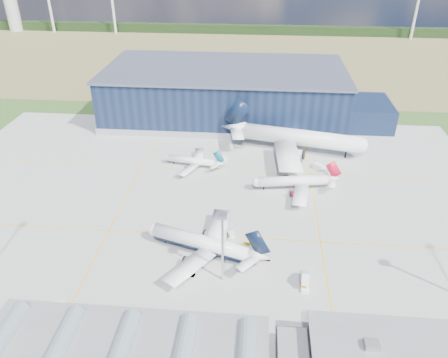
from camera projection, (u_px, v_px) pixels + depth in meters
ground at (202, 218)px, 152.52m from camera, size 600.00×600.00×0.00m
apron at (205, 202)px, 161.12m from camera, size 220.00×160.00×0.08m
farmland at (239, 56)px, 341.86m from camera, size 600.00×220.00×0.01m
treeline at (244, 29)px, 408.69m from camera, size 600.00×8.00×8.00m
hangar at (230, 95)px, 228.05m from camera, size 145.00×62.00×26.10m
glass_concourse at (139, 355)px, 99.52m from camera, size 78.00×23.00×8.60m
light_mast_center at (222, 237)px, 118.18m from camera, size 2.60×2.60×23.00m
airliner_navy at (201, 236)px, 132.75m from camera, size 51.63×51.05×13.46m
airliner_red at (293, 176)px, 166.12m from camera, size 39.93×39.28×11.48m
airliner_widebody at (300, 130)px, 191.66m from camera, size 78.29×77.19×21.53m
airliner_regional at (192, 157)px, 182.66m from camera, size 30.95×30.48×8.73m
gse_tug_a at (246, 248)px, 136.86m from camera, size 3.08×4.29×1.63m
gse_tug_b at (305, 286)px, 122.93m from camera, size 2.89×3.31×1.20m
gse_van_a at (54, 308)px, 114.81m from camera, size 6.08×3.31×2.52m
gse_cart_a at (231, 235)px, 143.18m from camera, size 2.61×3.20×1.20m
gse_van_b at (319, 167)px, 181.73m from camera, size 5.30×5.74×2.47m
gse_cart_b at (223, 158)px, 190.11m from camera, size 3.50×3.74×1.35m
gse_van_c at (344, 327)px, 109.61m from camera, size 4.73×2.91×2.12m
airstair at (305, 280)px, 123.25m from camera, size 2.33×5.33×3.35m
car_a at (265, 258)px, 133.19m from camera, size 3.48×1.83×1.13m
car_b at (189, 273)px, 127.27m from camera, size 4.11×2.43×1.28m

